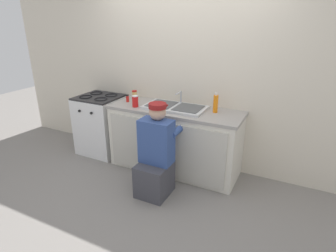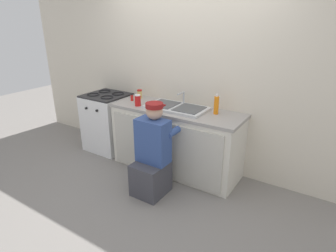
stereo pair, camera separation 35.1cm
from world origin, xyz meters
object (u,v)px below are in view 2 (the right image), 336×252
spice_bottle_red (132,97)px  soap_bottle_orange (216,105)px  plumber_person (152,157)px  sink_double_basin (176,107)px  soda_cup_red (138,100)px  stove_range (108,122)px  condiment_jar (140,94)px

spice_bottle_red → soap_bottle_orange: size_ratio=0.42×
plumber_person → spice_bottle_red: bearing=142.2°
sink_double_basin → spice_bottle_red: size_ratio=7.62×
sink_double_basin → soda_cup_red: size_ratio=5.26×
stove_range → sink_double_basin: bearing=0.1°
stove_range → plumber_person: 1.44m
stove_range → soap_bottle_orange: 1.85m
plumber_person → condiment_jar: (-0.76, 0.76, 0.48)m
sink_double_basin → stove_range: (-1.25, -0.00, -0.45)m
stove_range → spice_bottle_red: 0.72m
stove_range → soda_cup_red: size_ratio=5.95×
soap_bottle_orange → condiment_jar: bearing=177.3°
soap_bottle_orange → sink_double_basin: bearing=-171.3°
soap_bottle_orange → stove_range: bearing=-177.4°
sink_double_basin → spice_bottle_red: (-0.72, -0.02, 0.03)m
sink_double_basin → soda_cup_red: 0.53m
condiment_jar → soda_cup_red: 0.37m
spice_bottle_red → soda_cup_red: size_ratio=0.69×
sink_double_basin → condiment_jar: size_ratio=6.25×
plumber_person → stove_range: bearing=154.6°
stove_range → condiment_jar: condiment_jar is taller
condiment_jar → stove_range: bearing=-165.7°
soap_bottle_orange → soda_cup_red: bearing=-166.2°
sink_double_basin → condiment_jar: bearing=169.0°
condiment_jar → soda_cup_red: bearing=-55.8°
stove_range → spice_bottle_red: bearing=-2.3°
stove_range → soda_cup_red: soda_cup_red is taller
soap_bottle_orange → plumber_person: bearing=-123.7°
stove_range → soap_bottle_orange: bearing=2.6°
spice_bottle_red → condiment_jar: (0.01, 0.16, 0.01)m
spice_bottle_red → plumber_person: bearing=-37.8°
sink_double_basin → condiment_jar: 0.72m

